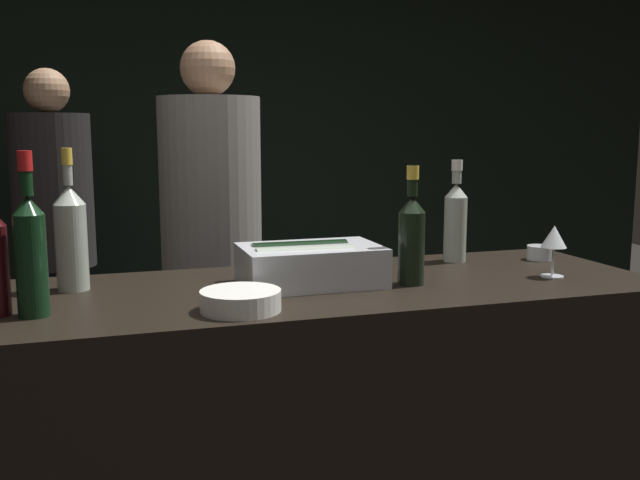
% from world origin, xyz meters
% --- Properties ---
extents(wall_back_chalkboard, '(6.40, 0.06, 2.80)m').
position_xyz_m(wall_back_chalkboard, '(0.00, 2.80, 1.40)').
color(wall_back_chalkboard, black).
rests_on(wall_back_chalkboard, ground_plane).
extents(bar_counter, '(1.89, 0.67, 1.04)m').
position_xyz_m(bar_counter, '(0.00, 0.34, 0.52)').
color(bar_counter, black).
rests_on(bar_counter, ground_plane).
extents(ice_bin_with_bottles, '(0.38, 0.25, 0.12)m').
position_xyz_m(ice_bin_with_bottles, '(-0.04, 0.35, 1.10)').
color(ice_bin_with_bottles, '#B7BABF').
rests_on(ice_bin_with_bottles, bar_counter).
extents(bowl_white, '(0.19, 0.19, 0.05)m').
position_xyz_m(bowl_white, '(-0.28, 0.12, 1.07)').
color(bowl_white, silver).
rests_on(bowl_white, bar_counter).
extents(wine_glass, '(0.07, 0.07, 0.15)m').
position_xyz_m(wine_glass, '(0.67, 0.23, 1.16)').
color(wine_glass, silver).
rests_on(wine_glass, bar_counter).
extents(candle_votive, '(0.08, 0.08, 0.05)m').
position_xyz_m(candle_votive, '(0.79, 0.48, 1.07)').
color(candle_votive, silver).
rests_on(candle_votive, bar_counter).
extents(red_wine_bottle_burgundy, '(0.07, 0.07, 0.38)m').
position_xyz_m(red_wine_bottle_burgundy, '(-0.74, 0.22, 1.20)').
color(red_wine_bottle_burgundy, black).
rests_on(red_wine_bottle_burgundy, bar_counter).
extents(champagne_bottle, '(0.07, 0.07, 0.33)m').
position_xyz_m(champagne_bottle, '(0.23, 0.27, 1.18)').
color(champagne_bottle, black).
rests_on(champagne_bottle, bar_counter).
extents(white_wine_bottle, '(0.07, 0.07, 0.33)m').
position_xyz_m(white_wine_bottle, '(0.52, 0.54, 1.18)').
color(white_wine_bottle, '#9EA899').
rests_on(white_wine_bottle, bar_counter).
extents(rose_wine_bottle, '(0.08, 0.08, 0.38)m').
position_xyz_m(rose_wine_bottle, '(-0.66, 0.48, 1.19)').
color(rose_wine_bottle, '#9EA899').
rests_on(rose_wine_bottle, bar_counter).
extents(person_in_hoodie, '(0.38, 0.38, 1.75)m').
position_xyz_m(person_in_hoodie, '(-0.78, 2.15, 0.98)').
color(person_in_hoodie, black).
rests_on(person_in_hoodie, ground_plane).
extents(person_blond_tee, '(0.39, 0.39, 1.80)m').
position_xyz_m(person_blond_tee, '(-0.16, 1.27, 1.00)').
color(person_blond_tee, black).
rests_on(person_blond_tee, ground_plane).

